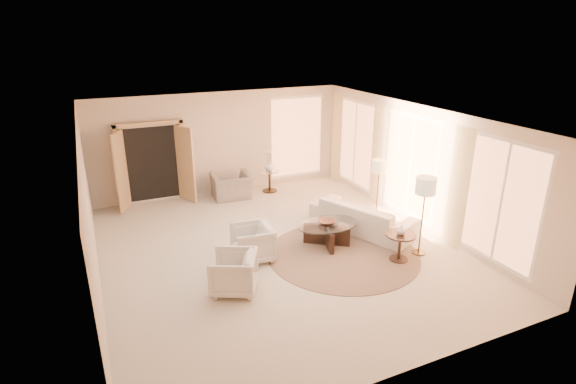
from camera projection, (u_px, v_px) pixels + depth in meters
name	position (u px, v px, depth m)	size (l,w,h in m)	color
room	(278.00, 187.00, 8.99)	(7.04, 8.04, 2.83)	beige
windows_right	(413.00, 167.00, 10.43)	(0.10, 6.40, 2.40)	#FFA166
window_back_corner	(297.00, 137.00, 13.27)	(1.70, 0.10, 2.40)	#FFA166
curtains_right	(387.00, 160.00, 11.20)	(0.06, 5.20, 2.60)	beige
french_doors	(153.00, 164.00, 11.63)	(1.95, 0.66, 2.16)	tan
area_rug	(343.00, 254.00, 9.27)	(3.12, 3.12, 0.01)	#473328
sofa	(363.00, 216.00, 10.25)	(2.41, 0.94, 0.71)	silver
armchair_left	(252.00, 241.00, 8.95)	(0.77, 0.72, 0.80)	silver
armchair_right	(233.00, 271.00, 7.87)	(0.77, 0.72, 0.79)	silver
accent_chair	(231.00, 182.00, 12.19)	(1.03, 0.67, 0.90)	gray
coffee_table	(327.00, 232.00, 9.59)	(1.70, 1.70, 0.49)	black
end_table	(400.00, 242.00, 8.92)	(0.60, 0.60, 0.57)	black
side_table	(270.00, 179.00, 12.71)	(0.54, 0.54, 0.63)	black
floor_lamp_near	(379.00, 169.00, 10.71)	(0.35, 0.35, 1.45)	black
floor_lamp_far	(425.00, 189.00, 8.83)	(0.40, 0.40, 1.66)	black
bowl	(327.00, 222.00, 9.51)	(0.36, 0.36, 0.09)	brown
end_vase	(401.00, 230.00, 8.83)	(0.18, 0.18, 0.19)	silver
side_vase	(269.00, 166.00, 12.58)	(0.24, 0.24, 0.25)	silver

